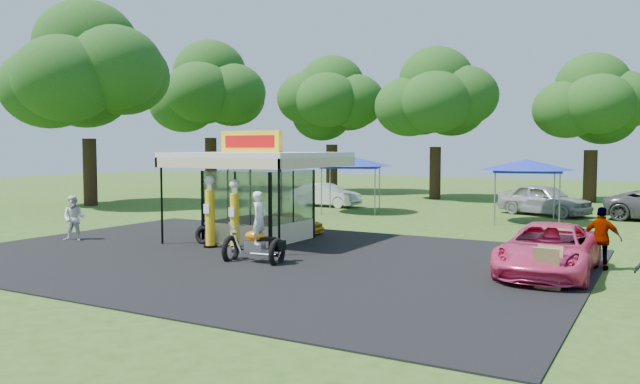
# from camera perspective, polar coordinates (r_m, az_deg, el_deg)

# --- Properties ---
(ground) EXTENTS (120.00, 120.00, 0.00)m
(ground) POSITION_cam_1_polar(r_m,az_deg,el_deg) (18.85, -9.27, -6.82)
(ground) COLOR #2E4C17
(ground) RESTS_ON ground
(asphalt_apron) EXTENTS (20.00, 14.00, 0.04)m
(asphalt_apron) POSITION_cam_1_polar(r_m,az_deg,el_deg) (20.42, -5.75, -5.90)
(asphalt_apron) COLOR black
(asphalt_apron) RESTS_ON ground
(gas_station_kiosk) EXTENTS (5.40, 5.40, 4.18)m
(gas_station_kiosk) POSITION_cam_1_polar(r_m,az_deg,el_deg) (23.78, -5.57, -0.21)
(gas_station_kiosk) COLOR white
(gas_station_kiosk) RESTS_ON ground
(gas_pump_left) EXTENTS (0.48, 0.48, 2.58)m
(gas_pump_left) POSITION_cam_1_polar(r_m,az_deg,el_deg) (22.29, -10.02, -1.95)
(gas_pump_left) COLOR black
(gas_pump_left) RESTS_ON ground
(gas_pump_right) EXTENTS (0.46, 0.46, 2.47)m
(gas_pump_right) POSITION_cam_1_polar(r_m,az_deg,el_deg) (21.57, -7.80, -2.27)
(gas_pump_right) COLOR black
(gas_pump_right) RESTS_ON ground
(motorcycle) EXTENTS (1.99, 1.09, 2.30)m
(motorcycle) POSITION_cam_1_polar(r_m,az_deg,el_deg) (19.18, -5.76, -3.89)
(motorcycle) COLOR black
(motorcycle) RESTS_ON ground
(spare_tires) EXTENTS (0.87, 0.55, 0.73)m
(spare_tires) POSITION_cam_1_polar(r_m,az_deg,el_deg) (23.33, -10.57, -3.87)
(spare_tires) COLOR black
(spare_tires) RESTS_ON ground
(a_frame_sign) EXTENTS (0.63, 0.59, 1.10)m
(a_frame_sign) POSITION_cam_1_polar(r_m,az_deg,el_deg) (16.49, 20.11, -6.60)
(a_frame_sign) COLOR #593819
(a_frame_sign) RESTS_ON ground
(kiosk_car) EXTENTS (2.82, 1.13, 0.96)m
(kiosk_car) POSITION_cam_1_polar(r_m,az_deg,el_deg) (25.74, -2.74, -2.79)
(kiosk_car) COLOR yellow
(kiosk_car) RESTS_ON ground
(pink_sedan) EXTENTS (2.43, 5.16, 1.43)m
(pink_sedan) POSITION_cam_1_polar(r_m,az_deg,el_deg) (18.55, 20.18, -4.96)
(pink_sedan) COLOR #E83F76
(pink_sedan) RESTS_ON ground
(spectator_west) EXTENTS (1.06, 0.98, 1.74)m
(spectator_west) POSITION_cam_1_polar(r_m,az_deg,el_deg) (25.52, -21.58, -2.24)
(spectator_west) COLOR white
(spectator_west) RESTS_ON ground
(spectator_east_b) EXTENTS (1.10, 0.49, 1.84)m
(spectator_east_b) POSITION_cam_1_polar(r_m,az_deg,el_deg) (19.83, 24.35, -3.90)
(spectator_east_b) COLOR gray
(spectator_east_b) RESTS_ON ground
(bg_car_a) EXTENTS (4.28, 1.56, 1.40)m
(bg_car_a) POSITION_cam_1_polar(r_m,az_deg,el_deg) (37.80, 0.55, -0.28)
(bg_car_a) COLOR silver
(bg_car_a) RESTS_ON ground
(bg_car_c) EXTENTS (5.26, 3.66, 1.66)m
(bg_car_c) POSITION_cam_1_polar(r_m,az_deg,el_deg) (34.89, 19.80, -0.66)
(bg_car_c) COLOR #A09FA4
(bg_car_c) RESTS_ON ground
(tent_west) EXTENTS (4.41, 4.41, 3.08)m
(tent_west) POSITION_cam_1_polar(r_m,az_deg,el_deg) (34.37, 2.90, 2.77)
(tent_west) COLOR gray
(tent_west) RESTS_ON ground
(tent_east) EXTENTS (4.31, 4.31, 3.01)m
(tent_east) POSITION_cam_1_polar(r_m,az_deg,el_deg) (31.04, 18.33, 2.33)
(tent_east) COLOR gray
(tent_east) RESTS_ON ground
(oak_far_a) EXTENTS (10.48, 10.48, 12.42)m
(oak_far_a) POSITION_cam_1_polar(r_m,az_deg,el_deg) (54.58, -10.01, 8.54)
(oak_far_a) COLOR black
(oak_far_a) RESTS_ON ground
(oak_far_b) EXTENTS (8.91, 8.91, 10.63)m
(oak_far_b) POSITION_cam_1_polar(r_m,az_deg,el_deg) (50.04, 1.09, 7.74)
(oak_far_b) COLOR black
(oak_far_b) RESTS_ON ground
(oak_far_c) EXTENTS (8.74, 8.74, 10.29)m
(oak_far_c) POSITION_cam_1_polar(r_m,az_deg,el_deg) (44.25, 10.56, 7.83)
(oak_far_c) COLOR black
(oak_far_c) RESTS_ON ground
(oak_far_d) EXTENTS (7.99, 7.99, 9.51)m
(oak_far_d) POSITION_cam_1_polar(r_m,az_deg,el_deg) (44.70, 23.62, 6.93)
(oak_far_d) COLOR black
(oak_far_d) RESTS_ON ground
(oak_near) EXTENTS (10.60, 10.60, 12.21)m
(oak_near) POSITION_cam_1_polar(r_m,az_deg,el_deg) (41.13, -20.47, 9.51)
(oak_near) COLOR black
(oak_near) RESTS_ON ground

